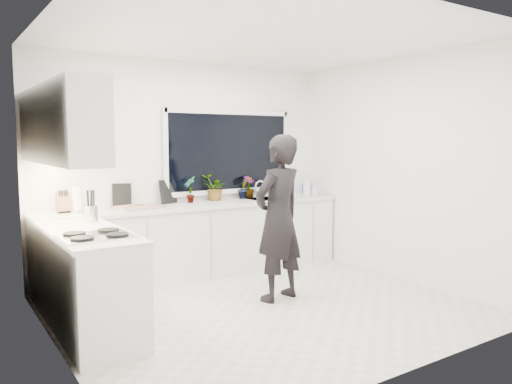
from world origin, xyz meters
TOP-DOWN VIEW (x-y plane):
  - floor at (0.00, 0.00)m, footprint 4.00×3.50m
  - wall_back at (0.00, 1.76)m, footprint 4.00×0.02m
  - wall_left at (-2.01, 0.00)m, footprint 0.02×3.50m
  - wall_right at (2.01, 0.00)m, footprint 0.02×3.50m
  - ceiling at (0.00, 0.00)m, footprint 4.00×3.50m
  - window at (0.60, 1.73)m, footprint 1.80×0.02m
  - base_cabinets_back at (0.00, 1.45)m, footprint 3.92×0.58m
  - base_cabinets_left at (-1.67, 0.35)m, footprint 0.58×1.60m
  - countertop_back at (0.00, 1.44)m, footprint 3.94×0.62m
  - countertop_left at (-1.67, 0.35)m, footprint 0.62×1.60m
  - upper_cabinets at (-1.79, 0.70)m, footprint 0.34×2.10m
  - sink at (1.05, 1.45)m, footprint 0.58×0.42m
  - faucet at (1.05, 1.65)m, footprint 0.03×0.03m
  - stovetop at (-1.69, -0.00)m, footprint 0.56×0.48m
  - person at (0.28, 0.16)m, footprint 0.72×0.56m
  - pizza_tray at (-0.81, 1.42)m, footprint 0.54×0.43m
  - pizza at (-0.81, 1.42)m, footprint 0.49×0.38m
  - watering_can at (1.85, 1.61)m, footprint 0.17×0.17m
  - paper_towel_roll at (-1.45, 1.55)m, footprint 0.13×0.13m
  - knife_block at (-1.59, 1.59)m, footprint 0.14×0.11m
  - utensil_crock at (-1.51, 0.80)m, footprint 0.14×0.14m
  - picture_frame_large at (-0.90, 1.69)m, footprint 0.21×0.09m
  - picture_frame_small at (-0.32, 1.69)m, footprint 0.24×0.10m
  - herb_plants at (0.39, 1.61)m, footprint 1.03×0.32m
  - soap_bottles at (1.63, 1.30)m, footprint 0.26×0.14m

SIDE VIEW (x-z plane):
  - floor at x=0.00m, z-range -0.02..0.00m
  - base_cabinets_back at x=0.00m, z-range 0.00..0.88m
  - base_cabinets_left at x=-1.67m, z-range 0.00..0.88m
  - sink at x=1.05m, z-range 0.80..0.94m
  - person at x=0.28m, z-range 0.00..1.77m
  - countertop_back at x=0.00m, z-range 0.88..0.92m
  - countertop_left at x=-1.67m, z-range 0.88..0.92m
  - stovetop at x=-1.69m, z-range 0.92..0.95m
  - pizza_tray at x=-0.81m, z-range 0.92..0.95m
  - pizza at x=-0.81m, z-range 0.95..0.96m
  - watering_can at x=1.85m, z-range 0.92..1.05m
  - utensil_crock at x=-1.51m, z-range 0.92..1.08m
  - faucet at x=1.05m, z-range 0.92..1.14m
  - knife_block at x=-1.59m, z-range 0.92..1.14m
  - paper_towel_roll at x=-1.45m, z-range 0.92..1.18m
  - soap_bottles at x=1.63m, z-range 0.91..1.21m
  - picture_frame_large at x=-0.90m, z-range 0.92..1.20m
  - picture_frame_small at x=-0.32m, z-range 0.92..1.22m
  - herb_plants at x=0.39m, z-range 0.91..1.26m
  - wall_back at x=0.00m, z-range 0.00..2.70m
  - wall_left at x=-2.01m, z-range 0.00..2.70m
  - wall_right at x=2.01m, z-range 0.00..2.70m
  - window at x=0.60m, z-range 1.05..2.05m
  - upper_cabinets at x=-1.79m, z-range 1.50..2.20m
  - ceiling at x=0.00m, z-range 2.70..2.72m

